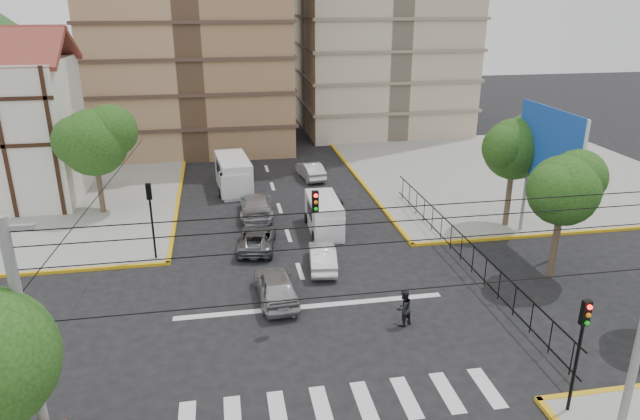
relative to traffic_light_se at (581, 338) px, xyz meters
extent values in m
plane|color=black|center=(-7.80, 7.80, -3.11)|extent=(160.00, 160.00, 0.00)
cube|color=gray|center=(12.20, 27.80, -3.04)|extent=(26.00, 26.00, 0.15)
cube|color=silver|center=(-7.80, 1.80, -3.11)|extent=(12.00, 2.40, 0.01)
cube|color=silver|center=(-7.80, 9.00, -3.11)|extent=(13.00, 0.40, 0.01)
cube|color=silver|center=(-26.80, 27.80, 1.89)|extent=(10.00, 8.00, 10.00)
cylinder|color=slate|center=(6.70, 11.80, -0.96)|extent=(0.20, 0.20, 4.00)
cylinder|color=slate|center=(6.70, 15.80, -0.96)|extent=(0.20, 0.20, 4.00)
cube|color=silver|center=(6.70, 13.80, 3.04)|extent=(0.25, 6.00, 4.00)
cube|color=blue|center=(6.50, 13.80, 3.04)|extent=(0.08, 6.20, 4.20)
cylinder|color=#473828|center=(5.20, 9.80, -1.01)|extent=(0.36, 0.36, 4.20)
sphere|color=#193F12|center=(5.20, 9.80, 1.73)|extent=(3.60, 3.60, 3.60)
sphere|color=#193F12|center=(6.10, 10.10, 2.27)|extent=(2.88, 2.88, 2.88)
sphere|color=#193F12|center=(4.48, 9.50, 1.91)|extent=(2.70, 2.70, 2.70)
cylinder|color=#473828|center=(6.20, 16.80, -0.87)|extent=(0.36, 0.36, 4.48)
sphere|color=#193F12|center=(6.20, 16.80, 2.05)|extent=(3.80, 3.80, 3.80)
sphere|color=#193F12|center=(7.15, 17.10, 2.62)|extent=(3.04, 3.04, 3.04)
sphere|color=#193F12|center=(5.44, 16.50, 2.24)|extent=(2.85, 2.85, 2.85)
cylinder|color=#473828|center=(-19.80, 23.80, -1.01)|extent=(0.36, 0.36, 4.20)
sphere|color=#193F12|center=(-19.80, 23.80, 1.89)|extent=(4.40, 4.40, 4.40)
sphere|color=#193F12|center=(-18.70, 24.10, 2.55)|extent=(3.52, 3.52, 3.52)
sphere|color=#193F12|center=(-20.68, 23.50, 2.11)|extent=(3.30, 3.30, 3.30)
cylinder|color=black|center=(0.00, 0.00, -1.21)|extent=(0.12, 0.12, 3.50)
cube|color=black|center=(0.00, 0.00, 0.99)|extent=(0.28, 0.22, 0.90)
sphere|color=#FF0C0C|center=(0.00, 0.00, 1.29)|extent=(0.17, 0.17, 0.17)
cylinder|color=black|center=(-15.60, 15.60, -1.21)|extent=(0.12, 0.12, 3.50)
cube|color=black|center=(-15.60, 15.60, 0.99)|extent=(0.28, 0.22, 0.90)
sphere|color=#FF0C0C|center=(-15.60, 15.60, 1.29)|extent=(0.17, 0.17, 0.17)
cube|color=black|center=(-7.80, 7.80, 2.69)|extent=(0.28, 0.22, 0.90)
cylinder|color=black|center=(-7.80, -1.20, 3.14)|extent=(18.00, 0.03, 0.03)
cylinder|color=slate|center=(-16.80, -1.20, 1.54)|extent=(0.28, 0.28, 9.00)
cube|color=slate|center=(-16.80, -1.20, 5.74)|extent=(1.40, 0.12, 0.12)
cube|color=silver|center=(-5.46, 18.25, -2.07)|extent=(1.91, 4.59, 2.09)
cube|color=silver|center=(-5.46, 16.43, -2.20)|extent=(1.75, 1.13, 1.46)
cube|color=black|center=(-5.46, 16.11, -1.70)|extent=(1.69, 0.13, 0.82)
cylinder|color=black|center=(-6.33, 16.79, -2.79)|extent=(0.25, 0.64, 0.64)
cylinder|color=black|center=(-4.60, 16.79, -2.79)|extent=(0.25, 0.64, 0.64)
cylinder|color=black|center=(-6.33, 19.70, -2.79)|extent=(0.25, 0.64, 0.64)
cylinder|color=black|center=(-4.60, 19.70, -2.79)|extent=(0.25, 0.64, 0.64)
cube|color=silver|center=(-10.78, 27.54, -1.84)|extent=(2.74, 5.71, 2.54)
cube|color=silver|center=(-10.78, 25.34, -2.01)|extent=(2.22, 1.53, 1.76)
cube|color=black|center=(-10.78, 24.95, -1.40)|extent=(2.04, 0.30, 0.99)
cylinder|color=black|center=(-11.83, 25.78, -2.73)|extent=(0.25, 0.77, 0.77)
cylinder|color=black|center=(-9.73, 25.78, -2.73)|extent=(0.25, 0.77, 0.77)
cylinder|color=black|center=(-11.83, 29.30, -2.73)|extent=(0.25, 0.77, 0.77)
cylinder|color=black|center=(-9.73, 29.30, -2.73)|extent=(0.25, 0.77, 0.77)
imported|color=#A1A2A6|center=(-9.39, 9.94, -2.35)|extent=(2.05, 4.57, 1.53)
imported|color=white|center=(-6.52, 13.03, -2.46)|extent=(1.85, 4.11, 1.31)
imported|color=#5C6064|center=(-9.86, 16.27, -2.49)|extent=(2.75, 4.74, 1.24)
imported|color=#A9A9AE|center=(-9.49, 21.64, -2.35)|extent=(2.42, 5.39, 1.53)
imported|color=#272629|center=(-4.42, 22.84, -2.49)|extent=(2.00, 3.81, 1.24)
imported|color=silver|center=(-4.51, 29.32, -2.43)|extent=(2.01, 4.32, 1.37)
imported|color=black|center=(-3.99, 6.64, -2.24)|extent=(1.05, 0.97, 1.74)
camera|label=1|loc=(-11.63, -14.73, 10.85)|focal=32.00mm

